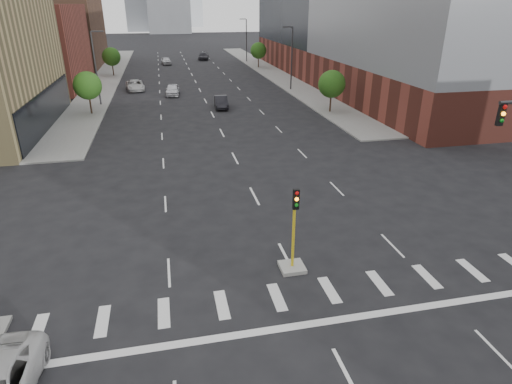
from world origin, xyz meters
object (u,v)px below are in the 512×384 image
object	(u,v)px
median_traffic_signal	(293,252)
car_deep_right	(203,56)
car_mid_right	(221,102)
car_near_left	(173,90)
car_distant	(166,61)
car_far_left	(135,85)

from	to	relation	value
median_traffic_signal	car_deep_right	world-z (taller)	median_traffic_signal
car_mid_right	car_deep_right	size ratio (longest dim) A/B	0.82
median_traffic_signal	car_mid_right	size ratio (longest dim) A/B	0.98
car_near_left	car_distant	size ratio (longest dim) A/B	1.02
car_near_left	car_deep_right	size ratio (longest dim) A/B	0.85
median_traffic_signal	car_mid_right	xyz separation A→B (m)	(1.50, 36.31, -0.24)
car_near_left	median_traffic_signal	bearing A→B (deg)	-79.11
car_far_left	car_deep_right	world-z (taller)	car_deep_right
median_traffic_signal	car_deep_right	xyz separation A→B (m)	(4.42, 87.10, -0.18)
car_deep_right	car_distant	distance (m)	10.91
median_traffic_signal	car_distant	distance (m)	80.64
car_deep_right	car_mid_right	bearing A→B (deg)	-83.58
car_deep_right	car_distant	size ratio (longest dim) A/B	1.19
car_near_left	car_far_left	distance (m)	7.41
car_far_left	car_distant	world-z (taller)	car_distant
median_traffic_signal	car_far_left	distance (m)	51.78
car_mid_right	car_deep_right	distance (m)	50.88
car_distant	car_mid_right	bearing A→B (deg)	-87.43
car_far_left	car_deep_right	xyz separation A→B (m)	(13.98, 36.21, 0.04)
car_far_left	car_distant	distance (m)	30.10
median_traffic_signal	car_deep_right	distance (m)	87.22
median_traffic_signal	car_near_left	size ratio (longest dim) A/B	0.94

